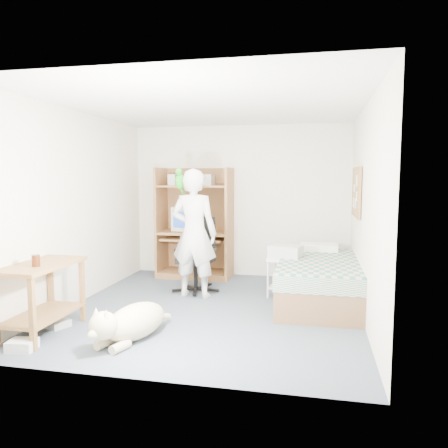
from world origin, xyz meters
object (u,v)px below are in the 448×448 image
at_px(computer_hutch, 196,227).
at_px(person, 194,233).
at_px(bed, 318,280).
at_px(printer_cart, 285,271).
at_px(dog, 131,322).
at_px(side_desk, 42,287).
at_px(office_chair, 197,265).

xyz_separation_m(computer_hutch, person, (0.32, -1.21, 0.06)).
bearing_deg(bed, computer_hutch, 150.71).
xyz_separation_m(computer_hutch, printer_cart, (1.55, -0.98, -0.46)).
bearing_deg(person, printer_cart, -163.45).
height_order(computer_hutch, dog, computer_hutch).
distance_m(computer_hutch, person, 1.26).
distance_m(bed, printer_cart, 0.48).
relative_size(computer_hutch, person, 1.02).
bearing_deg(side_desk, printer_cart, 39.19).
bearing_deg(office_chair, side_desk, -113.16).
relative_size(bed, dog, 1.77).
xyz_separation_m(side_desk, printer_cart, (2.40, 1.96, -0.14)).
relative_size(computer_hutch, side_desk, 1.80).
bearing_deg(printer_cart, person, -156.46).
height_order(person, dog, person).
xyz_separation_m(bed, person, (-1.68, -0.09, 0.59)).
bearing_deg(printer_cart, side_desk, -128.00).
height_order(side_desk, person, person).
xyz_separation_m(computer_hutch, dog, (0.15, -2.94, -0.63)).
height_order(bed, person, person).
height_order(computer_hutch, bed, computer_hutch).
distance_m(bed, office_chair, 1.74).
xyz_separation_m(side_desk, office_chair, (1.13, 2.03, -0.12)).
relative_size(person, dog, 1.54).
height_order(office_chair, person, person).
distance_m(computer_hutch, bed, 2.35).
relative_size(office_chair, printer_cart, 1.96).
height_order(computer_hutch, person, computer_hutch).
bearing_deg(side_desk, office_chair, 61.02).
height_order(office_chair, dog, office_chair).
xyz_separation_m(office_chair, dog, (-0.13, -2.04, -0.19)).
bearing_deg(person, computer_hutch, -69.43).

